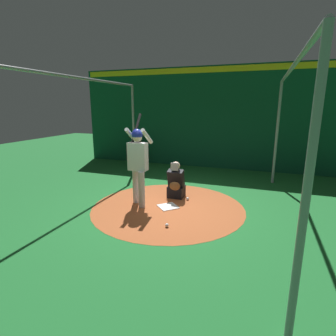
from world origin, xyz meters
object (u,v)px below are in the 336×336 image
Objects in this scene: home_plate at (168,206)px; catcher at (176,184)px; baseball_0 at (167,225)px; baseball_1 at (188,199)px; batter at (138,159)px; bat_rack at (140,151)px.

home_plate is 0.79m from catcher.
baseball_1 is (-1.60, -0.02, 0.00)m from baseball_0.
baseball_0 is 1.60m from baseball_1.
batter is 1.28m from catcher.
bat_rack is (-4.23, -2.75, 0.48)m from home_plate.
batter is 1.83× the size of bat_rack.
baseball_0 is at bearing 30.47° from bat_rack.
catcher is 0.81× the size of bat_rack.
batter is (0.09, -0.71, 1.10)m from home_plate.
home_plate is 0.36× the size of bat_rack.
baseball_0 is at bearing 0.64° from baseball_1.
bat_rack is 15.95× the size of baseball_1.
home_plate is at bearing 96.82° from batter.
baseball_1 is at bearing 123.31° from batter.
baseball_0 is (0.92, 1.05, -1.07)m from batter.
catcher is at bearing -107.42° from baseball_1.
home_plate is 5.68× the size of baseball_1.
bat_rack is at bearing -139.91° from baseball_1.
bat_rack is at bearing -149.53° from baseball_0.
baseball_1 is at bearing 151.81° from home_plate.
batter is 2.26× the size of catcher.
baseball_1 is at bearing 72.58° from catcher.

